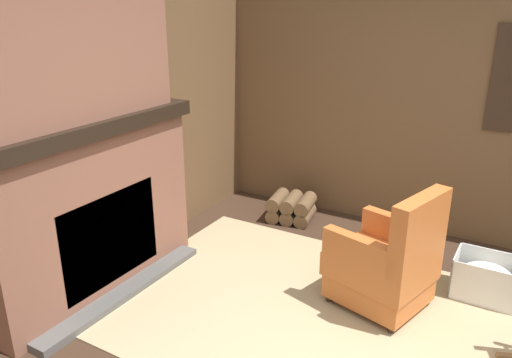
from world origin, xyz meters
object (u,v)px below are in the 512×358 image
armchair (386,265)px  oil_lamp_vase (16,119)px  firewood_stack (291,208)px  storage_case (104,104)px  laundry_basket (486,278)px

armchair → oil_lamp_vase: bearing=48.3°
armchair → firewood_stack: armchair is taller
storage_case → laundry_basket: bearing=22.7°
firewood_stack → storage_case: (-0.76, -1.65, 1.28)m
armchair → firewood_stack: 1.66m
firewood_stack → laundry_basket: (1.91, -0.53, 0.03)m
armchair → oil_lamp_vase: size_ratio=3.66×
armchair → storage_case: size_ratio=4.20×
laundry_basket → oil_lamp_vase: (-2.67, -1.84, 1.28)m
firewood_stack → armchair: bearing=-39.4°
oil_lamp_vase → storage_case: oil_lamp_vase is taller
laundry_basket → oil_lamp_vase: 3.48m
firewood_stack → oil_lamp_vase: 2.81m
armchair → storage_case: 2.38m
armchair → oil_lamp_vase: oil_lamp_vase is taller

